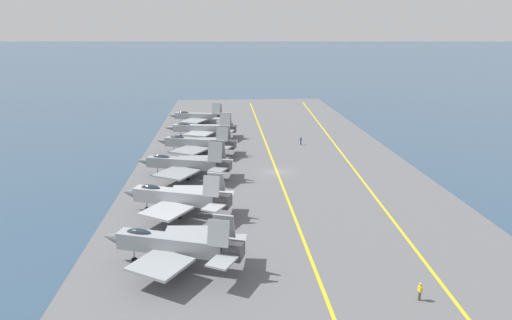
% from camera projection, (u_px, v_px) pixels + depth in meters
% --- Properties ---
extents(ground_plane, '(2000.00, 2000.00, 0.00)m').
position_uv_depth(ground_plane, '(277.00, 174.00, 78.52)').
color(ground_plane, '#334C66').
extents(carrier_deck, '(171.44, 49.53, 0.40)m').
position_uv_depth(carrier_deck, '(277.00, 173.00, 78.47)').
color(carrier_deck, slate).
rests_on(carrier_deck, ground).
extents(deck_stripe_foul_line, '(154.08, 8.74, 0.01)m').
position_uv_depth(deck_stripe_foul_line, '(355.00, 170.00, 79.36)').
color(deck_stripe_foul_line, yellow).
rests_on(deck_stripe_foul_line, carrier_deck).
extents(deck_stripe_centerline, '(154.29, 0.36, 0.01)m').
position_uv_depth(deck_stripe_centerline, '(277.00, 172.00, 78.41)').
color(deck_stripe_centerline, yellow).
rests_on(deck_stripe_centerline, carrier_deck).
extents(parked_jet_nearest, '(11.98, 15.37, 6.10)m').
position_uv_depth(parked_jet_nearest, '(173.00, 244.00, 46.11)').
color(parked_jet_nearest, '#93999E').
rests_on(parked_jet_nearest, carrier_deck).
extents(parked_jet_second, '(12.81, 15.33, 6.00)m').
position_uv_depth(parked_jet_second, '(177.00, 197.00, 59.66)').
color(parked_jet_second, '#A8AAAF').
rests_on(parked_jet_second, carrier_deck).
extents(parked_jet_third, '(13.85, 16.36, 6.59)m').
position_uv_depth(parked_jet_third, '(185.00, 163.00, 74.60)').
color(parked_jet_third, gray).
rests_on(parked_jet_third, carrier_deck).
extents(parked_jet_fourth, '(14.01, 16.38, 5.86)m').
position_uv_depth(parked_jet_fourth, '(197.00, 143.00, 89.04)').
color(parked_jet_fourth, gray).
rests_on(parked_jet_fourth, carrier_deck).
extents(parked_jet_fifth, '(12.30, 16.40, 5.76)m').
position_uv_depth(parked_jet_fifth, '(202.00, 128.00, 102.53)').
color(parked_jet_fifth, '#9EA3A8').
rests_on(parked_jet_fifth, carrier_deck).
extents(parked_jet_sixth, '(14.05, 15.10, 5.65)m').
position_uv_depth(parked_jet_sixth, '(198.00, 116.00, 116.92)').
color(parked_jet_sixth, '#93999E').
rests_on(parked_jet_sixth, carrier_deck).
extents(crew_blue_vest, '(0.46, 0.44, 1.75)m').
position_uv_depth(crew_blue_vest, '(301.00, 140.00, 96.75)').
color(crew_blue_vest, '#383328').
rests_on(crew_blue_vest, carrier_deck).
extents(crew_yellow_vest, '(0.43, 0.35, 1.76)m').
position_uv_depth(crew_yellow_vest, '(420.00, 291.00, 40.91)').
color(crew_yellow_vest, '#4C473D').
rests_on(crew_yellow_vest, carrier_deck).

